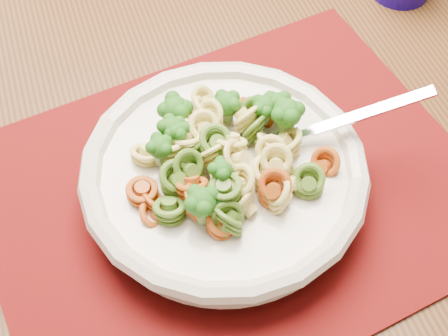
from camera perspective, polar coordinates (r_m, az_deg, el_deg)
name	(u,v)px	position (r m, az deg, el deg)	size (l,w,h in m)	color
dining_table	(262,144)	(0.75, 3.50, 2.21)	(1.47, 1.07, 0.72)	#4D3115
placemat	(232,192)	(0.59, 0.78, -2.23)	(0.45, 0.35, 0.00)	#4D030D
pasta_bowl	(224,175)	(0.56, 0.00, -0.61)	(0.26, 0.26, 0.05)	beige
pasta_broccoli_heap	(224,164)	(0.55, 0.00, 0.36)	(0.22, 0.22, 0.06)	#CEC065
fork	(286,139)	(0.57, 5.71, 2.63)	(0.19, 0.02, 0.01)	silver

